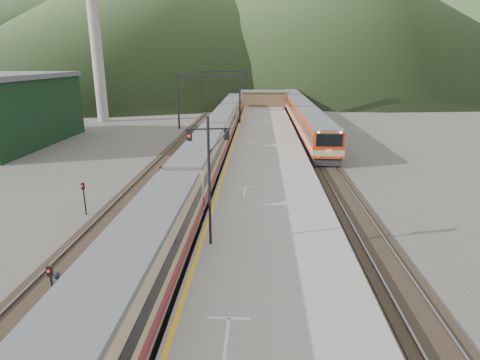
# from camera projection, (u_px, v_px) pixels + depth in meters

# --- Properties ---
(track_main) EXTENTS (2.60, 200.00, 0.23)m
(track_main) POSITION_uv_depth(u_px,v_px,m) (218.00, 150.00, 46.71)
(track_main) COLOR black
(track_main) RESTS_ON ground
(track_far) EXTENTS (2.60, 200.00, 0.23)m
(track_far) POSITION_uv_depth(u_px,v_px,m) (176.00, 150.00, 46.95)
(track_far) COLOR black
(track_far) RESTS_ON ground
(track_second) EXTENTS (2.60, 200.00, 0.23)m
(track_second) POSITION_uv_depth(u_px,v_px,m) (317.00, 151.00, 46.16)
(track_second) COLOR black
(track_second) RESTS_ON ground
(platform) EXTENTS (8.00, 100.00, 1.00)m
(platform) POSITION_uv_depth(u_px,v_px,m) (266.00, 151.00, 44.41)
(platform) COLOR gray
(platform) RESTS_ON ground
(gantry_near) EXTENTS (9.55, 0.25, 8.00)m
(gantry_near) POSITION_uv_depth(u_px,v_px,m) (209.00, 92.00, 59.59)
(gantry_near) COLOR black
(gantry_near) RESTS_ON ground
(gantry_far) EXTENTS (9.55, 0.25, 8.00)m
(gantry_far) POSITION_uv_depth(u_px,v_px,m) (224.00, 82.00, 83.49)
(gantry_far) COLOR black
(gantry_far) RESTS_ON ground
(smokestack) EXTENTS (1.80, 1.80, 30.00)m
(smokestack) POSITION_uv_depth(u_px,v_px,m) (95.00, 28.00, 64.48)
(smokestack) COLOR #9E998E
(smokestack) RESTS_ON ground
(station_shed) EXTENTS (9.40, 4.40, 3.10)m
(station_shed) POSITION_uv_depth(u_px,v_px,m) (264.00, 98.00, 82.05)
(station_shed) COLOR brown
(station_shed) RESTS_ON platform
(hill_a) EXTENTS (180.00, 180.00, 60.00)m
(hill_a) POSITION_uv_depth(u_px,v_px,m) (164.00, 14.00, 183.37)
(hill_a) COLOR #2C4524
(hill_a) RESTS_ON ground
(hill_b) EXTENTS (220.00, 220.00, 75.00)m
(hill_b) POSITION_uv_depth(u_px,v_px,m) (308.00, 6.00, 216.09)
(hill_b) COLOR #2C4524
(hill_b) RESTS_ON ground
(hill_c) EXTENTS (160.00, 160.00, 50.00)m
(hill_c) POSITION_uv_depth(u_px,v_px,m) (475.00, 28.00, 196.76)
(hill_c) COLOR #2C4524
(hill_c) RESTS_ON ground
(hill_d) EXTENTS (200.00, 200.00, 55.00)m
(hill_d) POSITION_uv_depth(u_px,v_px,m) (49.00, 28.00, 235.72)
(hill_d) COLOR #2C4524
(hill_d) RESTS_ON ground
(main_train) EXTENTS (2.75, 75.38, 3.35)m
(main_train) POSITION_uv_depth(u_px,v_px,m) (215.00, 140.00, 43.27)
(main_train) COLOR tan
(main_train) RESTS_ON track_main
(second_train) EXTENTS (3.05, 62.48, 3.72)m
(second_train) POSITION_uv_depth(u_px,v_px,m) (299.00, 109.00, 68.33)
(second_train) COLOR #BB3310
(second_train) RESTS_ON track_second
(signal_mast) EXTENTS (2.17, 0.56, 6.63)m
(signal_mast) POSITION_uv_depth(u_px,v_px,m) (209.00, 169.00, 19.79)
(signal_mast) COLOR black
(signal_mast) RESTS_ON platform
(short_signal_a) EXTENTS (0.25, 0.21, 2.27)m
(short_signal_a) POSITION_uv_depth(u_px,v_px,m) (52.00, 284.00, 16.32)
(short_signal_a) COLOR black
(short_signal_a) RESTS_ON ground
(short_signal_b) EXTENTS (0.22, 0.16, 2.27)m
(short_signal_b) POSITION_uv_depth(u_px,v_px,m) (161.00, 177.00, 31.24)
(short_signal_b) COLOR black
(short_signal_b) RESTS_ON ground
(short_signal_c) EXTENTS (0.26, 0.22, 2.27)m
(short_signal_c) POSITION_uv_depth(u_px,v_px,m) (84.00, 194.00, 27.11)
(short_signal_c) COLOR black
(short_signal_c) RESTS_ON ground
(worker) EXTENTS (0.74, 0.64, 1.70)m
(worker) POSITION_uv_depth(u_px,v_px,m) (59.00, 289.00, 17.06)
(worker) COLOR #222431
(worker) RESTS_ON ground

